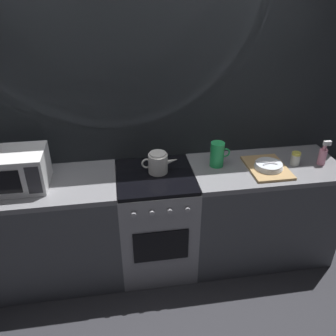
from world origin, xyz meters
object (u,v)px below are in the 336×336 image
at_px(kettle, 158,163).
at_px(spray_bottle, 323,155).
at_px(dish_pile, 268,167).
at_px(microwave, 13,170).
at_px(spice_jar, 295,158).
at_px(stove_unit, 156,221).
at_px(pitcher, 217,154).

relative_size(kettle, spray_bottle, 1.40).
xyz_separation_m(dish_pile, spray_bottle, (0.46, 0.02, 0.06)).
height_order(microwave, kettle, microwave).
bearing_deg(kettle, spice_jar, -2.46).
xyz_separation_m(dish_pile, spice_jar, (0.25, 0.05, 0.03)).
height_order(stove_unit, spray_bottle, spray_bottle).
bearing_deg(stove_unit, dish_pile, -3.58).
xyz_separation_m(pitcher, spray_bottle, (0.84, -0.11, -0.02)).
xyz_separation_m(microwave, kettle, (1.04, 0.04, -0.05)).
distance_m(microwave, spray_bottle, 2.35).
distance_m(kettle, pitcher, 0.48).
relative_size(dish_pile, spice_jar, 3.81).
bearing_deg(stove_unit, spice_jar, -0.40).
height_order(dish_pile, spray_bottle, spray_bottle).
distance_m(kettle, spice_jar, 1.10).
height_order(spice_jar, spray_bottle, spray_bottle).
bearing_deg(spice_jar, pitcher, 173.05).
bearing_deg(pitcher, kettle, -176.48).
distance_m(microwave, dish_pile, 1.89).
height_order(microwave, dish_pile, microwave).
height_order(kettle, pitcher, pitcher).
xyz_separation_m(kettle, pitcher, (0.47, 0.03, 0.02)).
height_order(kettle, dish_pile, kettle).
bearing_deg(dish_pile, spray_bottle, 1.90).
bearing_deg(spice_jar, kettle, 177.54).
relative_size(pitcher, spice_jar, 1.90).
relative_size(kettle, dish_pile, 0.71).
distance_m(microwave, kettle, 1.04).
bearing_deg(pitcher, microwave, -177.48).
xyz_separation_m(microwave, spice_jar, (2.14, -0.01, -0.08)).
bearing_deg(spice_jar, stove_unit, 179.60).
distance_m(stove_unit, pitcher, 0.75).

